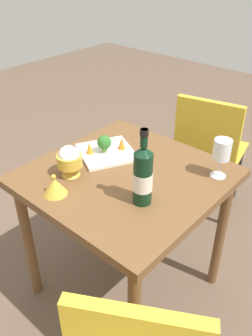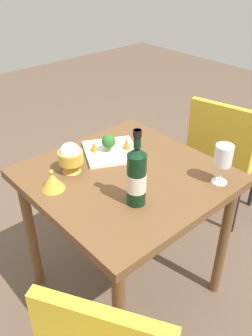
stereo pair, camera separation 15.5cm
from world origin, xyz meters
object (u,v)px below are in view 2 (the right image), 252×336
at_px(serving_plate, 111,151).
at_px(carrot_garnish_left, 126,143).
at_px(wine_glass, 223,156).
at_px(chair_near_window, 223,150).
at_px(wine_bottle, 137,176).
at_px(carrot_garnish_right, 95,146).
at_px(broccoli_floret, 109,142).
at_px(rice_bowl_lid, 52,181).
at_px(rice_bowl, 71,157).

relative_size(serving_plate, carrot_garnish_left, 5.41).
bearing_deg(wine_glass, carrot_garnish_left, -75.29).
relative_size(chair_near_window, wine_bottle, 2.67).
height_order(chair_near_window, carrot_garnish_left, chair_near_window).
bearing_deg(carrot_garnish_right, wine_glass, 114.68).
bearing_deg(serving_plate, carrot_garnish_left, 148.39).
height_order(wine_bottle, carrot_garnish_left, wine_bottle).
bearing_deg(wine_bottle, serving_plate, -115.70).
distance_m(serving_plate, carrot_garnish_left, 0.09).
distance_m(broccoli_floret, carrot_garnish_right, 0.07).
bearing_deg(wine_bottle, broccoli_floret, -114.03).
xyz_separation_m(rice_bowl_lid, carrot_garnish_right, (-0.30, -0.11, 0.01)).
bearing_deg(wine_glass, rice_bowl_lid, -38.02).
bearing_deg(chair_near_window, wine_bottle, -88.79).
bearing_deg(rice_bowl_lid, wine_glass, 141.98).
relative_size(rice_bowl, broccoli_floret, 1.65).
distance_m(wine_glass, rice_bowl_lid, 0.71).
bearing_deg(carrot_garnish_left, wine_glass, 104.71).
relative_size(wine_bottle, wine_glass, 1.78).
height_order(rice_bowl, serving_plate, rice_bowl).
xyz_separation_m(wine_glass, rice_bowl, (0.42, -0.50, -0.05)).
relative_size(wine_bottle, rice_bowl_lid, 3.19).
xyz_separation_m(broccoli_floret, carrot_garnish_left, (-0.08, 0.04, -0.02)).
relative_size(rice_bowl, carrot_garnish_left, 2.28).
bearing_deg(carrot_garnish_left, serving_plate, -31.61).
bearing_deg(broccoli_floret, chair_near_window, 169.56).
bearing_deg(wine_bottle, rice_bowl, -80.68).
bearing_deg(serving_plate, broccoli_floret, -11.14).
xyz_separation_m(wine_glass, serving_plate, (0.19, -0.50, -0.12)).
bearing_deg(wine_bottle, rice_bowl_lid, -57.06).
height_order(rice_bowl_lid, broccoli_floret, broccoli_floret).
relative_size(wine_bottle, serving_plate, 0.95).
bearing_deg(chair_near_window, carrot_garnish_right, -114.61).
xyz_separation_m(serving_plate, broccoli_floret, (0.01, -0.00, 0.06)).
bearing_deg(carrot_garnish_right, broccoli_floret, 141.20).
distance_m(rice_bowl, serving_plate, 0.24).
height_order(chair_near_window, broccoli_floret, chair_near_window).
xyz_separation_m(chair_near_window, broccoli_floret, (0.79, -0.14, 0.28)).
bearing_deg(wine_glass, carrot_garnish_right, -65.32).
xyz_separation_m(rice_bowl_lid, serving_plate, (-0.37, -0.07, -0.03)).
distance_m(chair_near_window, carrot_garnish_left, 0.76).
xyz_separation_m(wine_bottle, carrot_garnish_left, (-0.24, -0.33, -0.08)).
xyz_separation_m(rice_bowl, carrot_garnish_right, (-0.17, -0.05, -0.03)).
xyz_separation_m(wine_bottle, carrot_garnish_right, (-0.11, -0.41, -0.08)).
xyz_separation_m(wine_bottle, serving_plate, (-0.18, -0.37, -0.12)).
distance_m(chair_near_window, broccoli_floret, 0.85).
xyz_separation_m(wine_bottle, wine_glass, (-0.36, 0.14, 0.00)).
bearing_deg(rice_bowl_lid, broccoli_floret, -169.07).
height_order(chair_near_window, rice_bowl, rice_bowl).
height_order(rice_bowl_lid, serving_plate, rice_bowl_lid).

